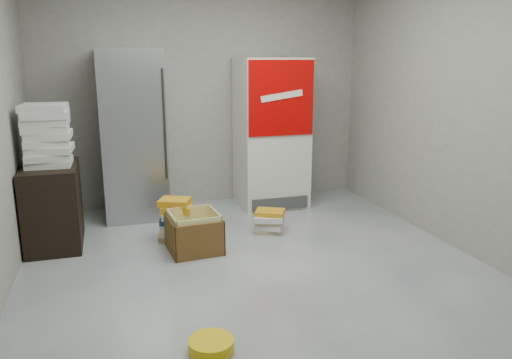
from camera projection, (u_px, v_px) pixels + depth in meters
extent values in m
plane|color=#B1B1AD|center=(266.00, 281.00, 4.13)|extent=(5.00, 5.00, 0.00)
cube|color=#9D988D|center=(204.00, 91.00, 6.12)|extent=(4.00, 0.04, 2.80)
cube|color=#9D988D|center=(484.00, 105.00, 4.36)|extent=(0.04, 5.00, 2.80)
cube|color=#AEB1B6|center=(133.00, 135.00, 5.63)|extent=(0.70, 0.70, 1.90)
cylinder|color=#333333|center=(165.00, 125.00, 5.35)|extent=(0.02, 0.02, 1.19)
cube|color=silver|center=(271.00, 133.00, 6.11)|extent=(0.80, 0.70, 1.80)
cube|color=#B80302|center=(281.00, 98.00, 5.67)|extent=(0.78, 0.02, 0.85)
cube|color=white|center=(282.00, 96.00, 5.65)|extent=(0.50, 0.01, 0.14)
cube|color=#3F3F3F|center=(280.00, 204.00, 5.97)|extent=(0.70, 0.02, 0.15)
cube|color=black|center=(53.00, 206.00, 4.85)|extent=(0.50, 0.80, 0.80)
cube|color=white|center=(50.00, 162.00, 4.75)|extent=(0.41, 0.41, 0.06)
cube|color=white|center=(48.00, 156.00, 4.73)|extent=(0.42, 0.42, 0.06)
cube|color=white|center=(50.00, 149.00, 4.72)|extent=(0.43, 0.43, 0.06)
cube|color=white|center=(47.00, 142.00, 4.71)|extent=(0.42, 0.42, 0.06)
cube|color=white|center=(49.00, 135.00, 4.70)|extent=(0.41, 0.41, 0.06)
cube|color=white|center=(46.00, 128.00, 4.68)|extent=(0.40, 0.40, 0.06)
cube|color=white|center=(46.00, 121.00, 4.66)|extent=(0.42, 0.42, 0.06)
cube|color=white|center=(46.00, 114.00, 4.63)|extent=(0.41, 0.41, 0.06)
cube|color=white|center=(44.00, 107.00, 4.62)|extent=(0.42, 0.42, 0.06)
cube|color=#8E7450|center=(176.00, 237.00, 5.04)|extent=(0.36, 0.33, 0.06)
cube|color=tan|center=(175.00, 232.00, 5.03)|extent=(0.35, 0.32, 0.06)
cube|color=silver|center=(177.00, 226.00, 5.02)|extent=(0.36, 0.33, 0.06)
cube|color=navy|center=(175.00, 220.00, 5.02)|extent=(0.34, 0.29, 0.05)
cube|color=silver|center=(177.00, 215.00, 5.01)|extent=(0.33, 0.28, 0.06)
cube|color=orange|center=(177.00, 209.00, 4.98)|extent=(0.35, 0.31, 0.07)
cube|color=orange|center=(175.00, 202.00, 4.97)|extent=(0.36, 0.33, 0.07)
cube|color=tan|center=(269.00, 230.00, 5.30)|extent=(0.36, 0.32, 0.04)
cube|color=silver|center=(269.00, 226.00, 5.28)|extent=(0.37, 0.35, 0.05)
cube|color=tan|center=(270.00, 222.00, 5.27)|extent=(0.37, 0.34, 0.04)
cube|color=silver|center=(269.00, 218.00, 5.24)|extent=(0.36, 0.32, 0.06)
cube|color=orange|center=(270.00, 212.00, 5.26)|extent=(0.37, 0.34, 0.05)
cube|color=gold|center=(195.00, 250.00, 4.79)|extent=(0.48, 0.48, 0.01)
cube|color=brown|center=(188.00, 227.00, 4.95)|extent=(0.47, 0.05, 0.34)
cube|color=brown|center=(201.00, 242.00, 4.54)|extent=(0.47, 0.05, 0.34)
cube|color=brown|center=(170.00, 237.00, 4.66)|extent=(0.05, 0.47, 0.34)
cube|color=brown|center=(217.00, 231.00, 4.83)|extent=(0.05, 0.47, 0.34)
cube|color=gold|center=(189.00, 225.00, 4.93)|extent=(0.43, 0.05, 0.38)
cube|color=gold|center=(200.00, 239.00, 4.55)|extent=(0.43, 0.05, 0.38)
cube|color=gold|center=(172.00, 234.00, 4.67)|extent=(0.05, 0.43, 0.38)
cube|color=gold|center=(215.00, 229.00, 4.82)|extent=(0.05, 0.43, 0.38)
cylinder|color=yellow|center=(211.00, 345.00, 3.15)|extent=(0.33, 0.33, 0.08)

